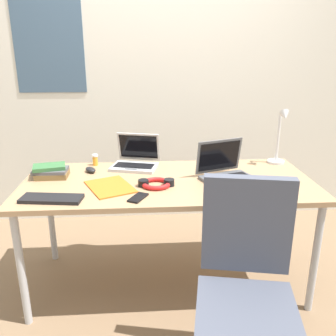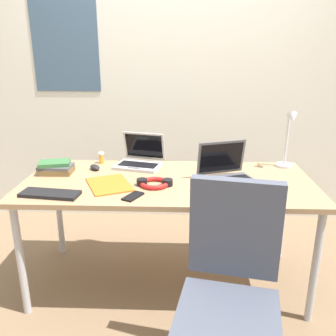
% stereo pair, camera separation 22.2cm
% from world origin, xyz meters
% --- Properties ---
extents(ground_plane, '(12.00, 12.00, 0.00)m').
position_xyz_m(ground_plane, '(0.00, 0.00, 0.00)').
color(ground_plane, '#7A6047').
extents(wall_back, '(6.00, 0.13, 2.60)m').
position_xyz_m(wall_back, '(-0.00, 1.10, 1.30)').
color(wall_back, silver).
rests_on(wall_back, ground_plane).
extents(desk, '(1.80, 0.80, 0.74)m').
position_xyz_m(desk, '(0.00, 0.00, 0.68)').
color(desk, '#9E7A56').
rests_on(desk, ground_plane).
extents(desk_lamp, '(0.12, 0.18, 0.40)m').
position_xyz_m(desk_lamp, '(0.80, 0.28, 0.94)').
color(desk_lamp, silver).
rests_on(desk_lamp, desk).
extents(laptop_near_lamp, '(0.36, 0.33, 0.22)m').
position_xyz_m(laptop_near_lamp, '(-0.21, 0.28, 0.79)').
color(laptop_near_lamp, '#B7BABC').
rests_on(laptop_near_lamp, desk).
extents(laptop_back_left, '(0.39, 0.35, 0.24)m').
position_xyz_m(laptop_back_left, '(0.36, -0.00, 0.79)').
color(laptop_back_left, '#515459').
rests_on(laptop_back_left, desk).
extents(external_keyboard, '(0.34, 0.16, 0.02)m').
position_xyz_m(external_keyboard, '(-0.65, -0.27, 0.75)').
color(external_keyboard, black).
rests_on(external_keyboard, desk).
extents(computer_mouse, '(0.10, 0.11, 0.03)m').
position_xyz_m(computer_mouse, '(-0.50, 0.19, 0.76)').
color(computer_mouse, black).
rests_on(computer_mouse, desk).
extents(cell_phone, '(0.12, 0.15, 0.01)m').
position_xyz_m(cell_phone, '(-0.18, -0.28, 0.74)').
color(cell_phone, black).
rests_on(cell_phone, desk).
extents(headphones, '(0.21, 0.18, 0.04)m').
position_xyz_m(headphones, '(-0.08, -0.09, 0.76)').
color(headphones, red).
rests_on(headphones, desk).
extents(pill_bottle, '(0.04, 0.04, 0.08)m').
position_xyz_m(pill_bottle, '(-0.49, 0.34, 0.78)').
color(pill_bottle, gold).
rests_on(pill_bottle, desk).
extents(book_stack, '(0.22, 0.17, 0.08)m').
position_xyz_m(book_stack, '(-0.74, 0.11, 0.78)').
color(book_stack, brown).
rests_on(book_stack, desk).
extents(paper_folder_far_corner, '(0.34, 0.38, 0.01)m').
position_xyz_m(paper_folder_far_corner, '(-0.35, -0.10, 0.74)').
color(paper_folder_far_corner, orange).
rests_on(paper_folder_far_corner, desk).
extents(office_chair, '(0.52, 0.58, 0.97)m').
position_xyz_m(office_chair, '(0.30, -0.77, 0.40)').
color(office_chair, black).
rests_on(office_chair, ground_plane).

